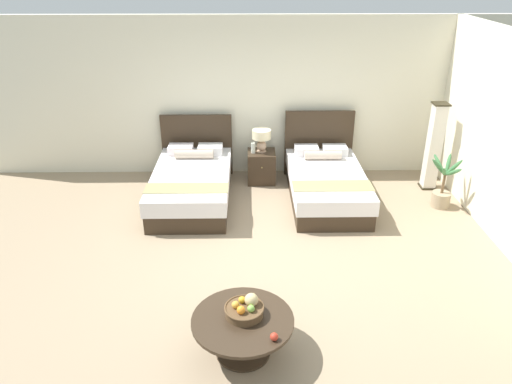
{
  "coord_description": "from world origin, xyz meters",
  "views": [
    {
      "loc": [
        -0.16,
        -5.4,
        3.56
      ],
      "look_at": [
        -0.07,
        0.49,
        0.7
      ],
      "focal_mm": 34.03,
      "sensor_mm": 36.0,
      "label": 1
    }
  ],
  "objects_px": {
    "bed_near_corner": "(326,182)",
    "coffee_table": "(243,327)",
    "fruit_bowl": "(245,309)",
    "bed_near_window": "(192,182)",
    "vase": "(253,148)",
    "table_lamp": "(262,137)",
    "nightstand": "(261,167)",
    "loose_apple": "(274,337)",
    "potted_palm": "(442,191)",
    "floor_lamp_corner": "(434,147)"
  },
  "relations": [
    {
      "from": "bed_near_corner",
      "to": "coffee_table",
      "type": "distance_m",
      "value": 3.68
    },
    {
      "from": "bed_near_corner",
      "to": "fruit_bowl",
      "type": "bearing_deg",
      "value": -110.88
    },
    {
      "from": "bed_near_window",
      "to": "bed_near_corner",
      "type": "height_order",
      "value": "bed_near_corner"
    },
    {
      "from": "bed_near_corner",
      "to": "vase",
      "type": "xyz_separation_m",
      "value": [
        -1.17,
        0.63,
        0.35
      ]
    },
    {
      "from": "table_lamp",
      "to": "fruit_bowl",
      "type": "distance_m",
      "value": 4.09
    },
    {
      "from": "bed_near_window",
      "to": "nightstand",
      "type": "xyz_separation_m",
      "value": [
        1.13,
        0.68,
        -0.02
      ]
    },
    {
      "from": "nightstand",
      "to": "loose_apple",
      "type": "xyz_separation_m",
      "value": [
        0.0,
        -4.4,
        0.19
      ]
    },
    {
      "from": "vase",
      "to": "coffee_table",
      "type": "relative_size",
      "value": 0.18
    },
    {
      "from": "vase",
      "to": "fruit_bowl",
      "type": "xyz_separation_m",
      "value": [
        -0.12,
        -4.01,
        -0.15
      ]
    },
    {
      "from": "potted_palm",
      "to": "bed_near_corner",
      "type": "bearing_deg",
      "value": 169.34
    },
    {
      "from": "potted_palm",
      "to": "nightstand",
      "type": "bearing_deg",
      "value": 160.29
    },
    {
      "from": "bed_near_window",
      "to": "coffee_table",
      "type": "relative_size",
      "value": 2.21
    },
    {
      "from": "fruit_bowl",
      "to": "floor_lamp_corner",
      "type": "xyz_separation_m",
      "value": [
        3.11,
        3.75,
        0.24
      ]
    },
    {
      "from": "coffee_table",
      "to": "fruit_bowl",
      "type": "relative_size",
      "value": 2.55
    },
    {
      "from": "loose_apple",
      "to": "floor_lamp_corner",
      "type": "height_order",
      "value": "floor_lamp_corner"
    },
    {
      "from": "bed_near_window",
      "to": "floor_lamp_corner",
      "type": "xyz_separation_m",
      "value": [
        3.97,
        0.37,
        0.45
      ]
    },
    {
      "from": "coffee_table",
      "to": "loose_apple",
      "type": "height_order",
      "value": "loose_apple"
    },
    {
      "from": "bed_near_corner",
      "to": "vase",
      "type": "height_order",
      "value": "bed_near_corner"
    },
    {
      "from": "floor_lamp_corner",
      "to": "bed_near_corner",
      "type": "bearing_deg",
      "value": -168.6
    },
    {
      "from": "bed_near_window",
      "to": "loose_apple",
      "type": "relative_size",
      "value": 29.08
    },
    {
      "from": "vase",
      "to": "loose_apple",
      "type": "distance_m",
      "value": 4.37
    },
    {
      "from": "nightstand",
      "to": "table_lamp",
      "type": "relative_size",
      "value": 1.41
    },
    {
      "from": "bed_near_corner",
      "to": "potted_palm",
      "type": "height_order",
      "value": "bed_near_corner"
    },
    {
      "from": "bed_near_corner",
      "to": "nightstand",
      "type": "distance_m",
      "value": 1.22
    },
    {
      "from": "bed_near_window",
      "to": "vase",
      "type": "bearing_deg",
      "value": 32.72
    },
    {
      "from": "fruit_bowl",
      "to": "loose_apple",
      "type": "bearing_deg",
      "value": -52.92
    },
    {
      "from": "bed_near_corner",
      "to": "loose_apple",
      "type": "distance_m",
      "value": 3.87
    },
    {
      "from": "table_lamp",
      "to": "loose_apple",
      "type": "bearing_deg",
      "value": -90.0
    },
    {
      "from": "bed_near_window",
      "to": "coffee_table",
      "type": "xyz_separation_m",
      "value": [
        0.84,
        -3.44,
        0.03
      ]
    },
    {
      "from": "coffee_table",
      "to": "loose_apple",
      "type": "xyz_separation_m",
      "value": [
        0.29,
        -0.29,
        0.14
      ]
    },
    {
      "from": "bed_near_corner",
      "to": "floor_lamp_corner",
      "type": "relative_size",
      "value": 1.46
    },
    {
      "from": "nightstand",
      "to": "loose_apple",
      "type": "height_order",
      "value": "nightstand"
    },
    {
      "from": "table_lamp",
      "to": "potted_palm",
      "type": "distance_m",
      "value": 3.03
    },
    {
      "from": "bed_near_window",
      "to": "floor_lamp_corner",
      "type": "relative_size",
      "value": 1.5
    },
    {
      "from": "coffee_table",
      "to": "table_lamp",
      "type": "bearing_deg",
      "value": 86.01
    },
    {
      "from": "table_lamp",
      "to": "potted_palm",
      "type": "bearing_deg",
      "value": -20.07
    },
    {
      "from": "potted_palm",
      "to": "fruit_bowl",
      "type": "bearing_deg",
      "value": -135.21
    },
    {
      "from": "fruit_bowl",
      "to": "loose_apple",
      "type": "relative_size",
      "value": 5.15
    },
    {
      "from": "nightstand",
      "to": "fruit_bowl",
      "type": "bearing_deg",
      "value": -93.76
    },
    {
      "from": "fruit_bowl",
      "to": "potted_palm",
      "type": "relative_size",
      "value": 0.46
    },
    {
      "from": "fruit_bowl",
      "to": "floor_lamp_corner",
      "type": "distance_m",
      "value": 4.87
    },
    {
      "from": "coffee_table",
      "to": "potted_palm",
      "type": "relative_size",
      "value": 1.18
    },
    {
      "from": "fruit_bowl",
      "to": "loose_apple",
      "type": "height_order",
      "value": "fruit_bowl"
    },
    {
      "from": "nightstand",
      "to": "coffee_table",
      "type": "xyz_separation_m",
      "value": [
        -0.29,
        -4.11,
        0.04
      ]
    },
    {
      "from": "nightstand",
      "to": "fruit_bowl",
      "type": "height_order",
      "value": "fruit_bowl"
    },
    {
      "from": "bed_near_corner",
      "to": "loose_apple",
      "type": "bearing_deg",
      "value": -105.32
    },
    {
      "from": "bed_near_window",
      "to": "coffee_table",
      "type": "distance_m",
      "value": 3.54
    },
    {
      "from": "bed_near_corner",
      "to": "nightstand",
      "type": "bearing_deg",
      "value": 146.82
    },
    {
      "from": "bed_near_corner",
      "to": "floor_lamp_corner",
      "type": "height_order",
      "value": "floor_lamp_corner"
    },
    {
      "from": "nightstand",
      "to": "vase",
      "type": "relative_size",
      "value": 3.02
    }
  ]
}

